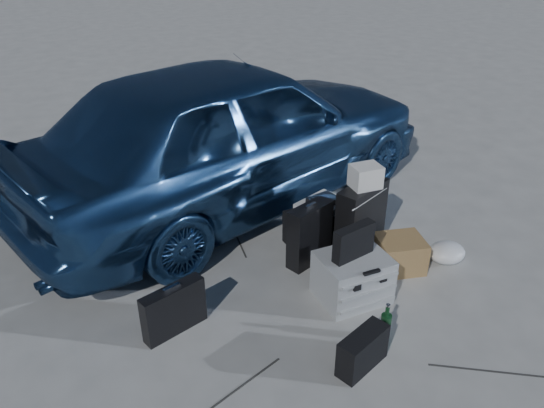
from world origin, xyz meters
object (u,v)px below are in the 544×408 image
(car, at_px, (232,132))
(suitcase_right, at_px, (361,218))
(cardboard_box, at_px, (400,254))
(green_bottle, at_px, (386,323))
(pelican_case, at_px, (352,277))
(briefcase, at_px, (174,310))
(duffel_bag, at_px, (320,225))
(suitcase_left, at_px, (310,234))

(car, relative_size, suitcase_right, 6.97)
(cardboard_box, xyz_separation_m, green_bottle, (-0.66, -0.67, 0.01))
(cardboard_box, bearing_deg, pelican_case, -165.76)
(cardboard_box, relative_size, green_bottle, 1.27)
(pelican_case, xyz_separation_m, green_bottle, (-0.06, -0.52, -0.04))
(briefcase, distance_m, duffel_bag, 1.72)
(cardboard_box, bearing_deg, suitcase_right, 109.60)
(suitcase_right, xyz_separation_m, cardboard_box, (0.14, -0.40, -0.18))
(briefcase, height_order, duffel_bag, briefcase)
(suitcase_left, relative_size, suitcase_right, 0.85)
(car, height_order, suitcase_right, car)
(car, height_order, duffel_bag, car)
(briefcase, distance_m, suitcase_left, 1.39)
(car, height_order, pelican_case, car)
(car, xyz_separation_m, cardboard_box, (0.80, -1.82, -0.64))
(briefcase, bearing_deg, suitcase_left, -1.84)
(duffel_bag, relative_size, cardboard_box, 1.67)
(briefcase, relative_size, suitcase_right, 0.76)
(car, distance_m, pelican_case, 2.07)
(car, xyz_separation_m, pelican_case, (0.20, -1.98, -0.59))
(pelican_case, relative_size, suitcase_left, 0.95)
(briefcase, height_order, green_bottle, briefcase)
(suitcase_left, bearing_deg, cardboard_box, -52.29)
(pelican_case, xyz_separation_m, briefcase, (-1.40, 0.26, -0.00))
(briefcase, bearing_deg, duffel_bag, 4.56)
(cardboard_box, bearing_deg, duffel_bag, 118.55)
(suitcase_left, bearing_deg, duffel_bag, 25.92)
(pelican_case, xyz_separation_m, suitcase_left, (-0.06, 0.59, 0.09))
(pelican_case, relative_size, briefcase, 1.07)
(suitcase_left, height_order, duffel_bag, suitcase_left)
(cardboard_box, height_order, green_bottle, green_bottle)
(suitcase_left, relative_size, green_bottle, 1.83)
(car, bearing_deg, duffel_bag, -176.22)
(pelican_case, bearing_deg, suitcase_left, 97.76)
(pelican_case, relative_size, suitcase_right, 0.81)
(pelican_case, distance_m, green_bottle, 0.53)
(suitcase_left, distance_m, duffel_bag, 0.40)
(cardboard_box, bearing_deg, green_bottle, -134.48)
(car, xyz_separation_m, suitcase_left, (0.14, -1.38, -0.50))
(pelican_case, relative_size, duffel_bag, 0.82)
(briefcase, height_order, suitcase_left, suitcase_left)
(duffel_bag, bearing_deg, suitcase_left, -135.51)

